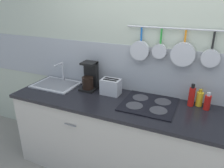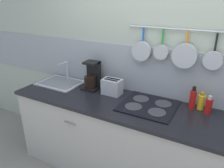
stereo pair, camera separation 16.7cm
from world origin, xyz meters
The scene contains 10 objects.
wall_back centered at (0.00, 0.37, 1.27)m, with size 7.20×0.15×2.60m.
cabinet_base centered at (0.00, 0.00, 0.43)m, with size 3.05×0.64×0.86m.
countertop centered at (0.00, 0.00, 0.88)m, with size 3.09×0.66×0.03m.
sink_basin centered at (-1.25, 0.12, 0.92)m, with size 0.52×0.40×0.25m.
coffee_maker centered at (-0.81, 0.18, 1.03)m, with size 0.18×0.19×0.33m.
toaster centered at (-0.53, 0.15, 0.98)m, with size 0.23×0.14×0.18m.
cooktop centered at (-0.07, 0.07, 0.90)m, with size 0.53×0.50×0.01m.
bottle_hot_sauce centered at (0.31, 0.22, 1.00)m, with size 0.06×0.06×0.23m.
bottle_cooking_wine centered at (0.38, 0.26, 0.97)m, with size 0.06×0.06×0.17m.
bottle_sesame_oil centered at (0.45, 0.20, 0.98)m, with size 0.06×0.06×0.18m.
Camera 2 is at (0.54, -1.79, 1.91)m, focal length 35.00 mm.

